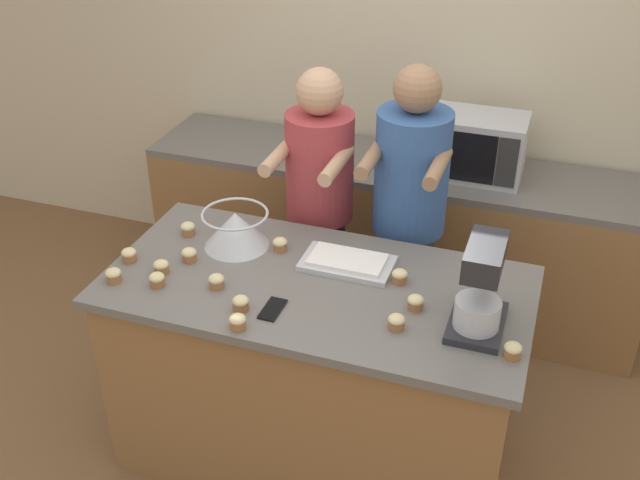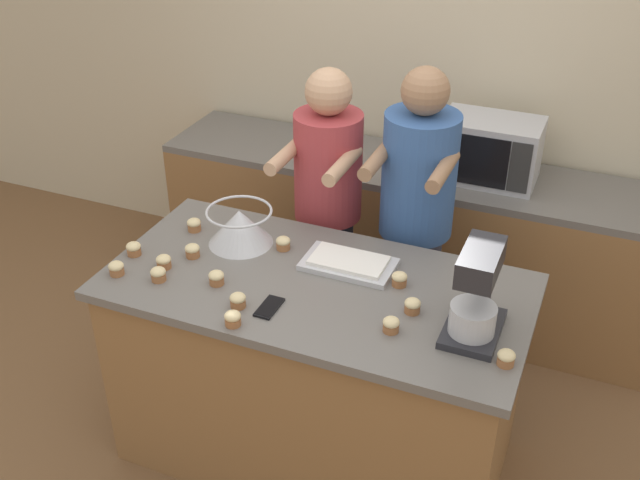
% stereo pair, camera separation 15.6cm
% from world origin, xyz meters
% --- Properties ---
extents(ground_plane, '(16.00, 16.00, 0.00)m').
position_xyz_m(ground_plane, '(0.00, 0.00, 0.00)').
color(ground_plane, brown).
extents(back_wall, '(10.00, 0.06, 2.70)m').
position_xyz_m(back_wall, '(0.00, 1.66, 1.35)').
color(back_wall, beige).
rests_on(back_wall, ground_plane).
extents(island_counter, '(1.74, 0.87, 0.95)m').
position_xyz_m(island_counter, '(0.00, 0.00, 0.48)').
color(island_counter, olive).
rests_on(island_counter, ground_plane).
extents(back_counter, '(2.80, 0.60, 0.91)m').
position_xyz_m(back_counter, '(0.00, 1.31, 0.45)').
color(back_counter, olive).
rests_on(back_counter, ground_plane).
extents(person_left, '(0.34, 0.50, 1.63)m').
position_xyz_m(person_left, '(-0.22, 0.66, 0.86)').
color(person_left, '#33384C').
rests_on(person_left, ground_plane).
extents(person_right, '(0.35, 0.51, 1.69)m').
position_xyz_m(person_right, '(0.23, 0.66, 0.89)').
color(person_right, '#33384C').
rests_on(person_right, ground_plane).
extents(stand_mixer, '(0.20, 0.30, 0.37)m').
position_xyz_m(stand_mixer, '(0.66, -0.08, 1.12)').
color(stand_mixer, '#232328').
rests_on(stand_mixer, island_counter).
extents(mixing_bowl, '(0.29, 0.29, 0.16)m').
position_xyz_m(mixing_bowl, '(-0.43, 0.16, 1.04)').
color(mixing_bowl, '#BCBCC1').
rests_on(mixing_bowl, island_counter).
extents(baking_tray, '(0.38, 0.22, 0.04)m').
position_xyz_m(baking_tray, '(0.08, 0.16, 0.97)').
color(baking_tray, '#BCBCC1').
rests_on(baking_tray, island_counter).
extents(microwave_oven, '(0.51, 0.33, 0.33)m').
position_xyz_m(microwave_oven, '(0.42, 1.31, 1.07)').
color(microwave_oven, '#B7B7BC').
rests_on(microwave_oven, back_counter).
extents(cell_phone, '(0.07, 0.14, 0.01)m').
position_xyz_m(cell_phone, '(-0.10, -0.23, 0.96)').
color(cell_phone, black).
rests_on(cell_phone, island_counter).
extents(cupcake_0, '(0.06, 0.06, 0.06)m').
position_xyz_m(cupcake_0, '(-0.18, -0.38, 0.99)').
color(cupcake_0, '#9E6038').
rests_on(cupcake_0, island_counter).
extents(cupcake_1, '(0.06, 0.06, 0.06)m').
position_xyz_m(cupcake_1, '(-0.60, -0.23, 0.99)').
color(cupcake_1, '#9E6038').
rests_on(cupcake_1, island_counter).
extents(cupcake_2, '(0.06, 0.06, 0.06)m').
position_xyz_m(cupcake_2, '(-0.81, -0.10, 0.99)').
color(cupcake_2, '#9E6038').
rests_on(cupcake_2, island_counter).
extents(cupcake_3, '(0.06, 0.06, 0.06)m').
position_xyz_m(cupcake_3, '(0.42, -0.04, 0.99)').
color(cupcake_3, '#9E6038').
rests_on(cupcake_3, island_counter).
extents(cupcake_4, '(0.06, 0.06, 0.06)m').
position_xyz_m(cupcake_4, '(-0.37, -0.16, 0.99)').
color(cupcake_4, '#9E6038').
rests_on(cupcake_4, island_counter).
extents(cupcake_5, '(0.06, 0.06, 0.06)m').
position_xyz_m(cupcake_5, '(-0.63, -0.14, 0.99)').
color(cupcake_5, '#9E6038').
rests_on(cupcake_5, island_counter).
extents(cupcake_6, '(0.06, 0.06, 0.06)m').
position_xyz_m(cupcake_6, '(-0.57, -0.02, 0.99)').
color(cupcake_6, '#9E6038').
rests_on(cupcake_6, island_counter).
extents(cupcake_7, '(0.06, 0.06, 0.06)m').
position_xyz_m(cupcake_7, '(0.32, 0.12, 0.99)').
color(cupcake_7, '#9E6038').
rests_on(cupcake_7, island_counter).
extents(cupcake_8, '(0.06, 0.06, 0.06)m').
position_xyz_m(cupcake_8, '(0.38, -0.18, 0.99)').
color(cupcake_8, '#9E6038').
rests_on(cupcake_8, island_counter).
extents(cupcake_9, '(0.06, 0.06, 0.06)m').
position_xyz_m(cupcake_9, '(0.81, -0.21, 0.99)').
color(cupcake_9, '#9E6038').
rests_on(cupcake_9, island_counter).
extents(cupcake_10, '(0.06, 0.06, 0.06)m').
position_xyz_m(cupcake_10, '(-0.78, -0.26, 0.99)').
color(cupcake_10, '#9E6038').
rests_on(cupcake_10, island_counter).
extents(cupcake_11, '(0.06, 0.06, 0.06)m').
position_xyz_m(cupcake_11, '(-0.68, 0.18, 0.99)').
color(cupcake_11, '#9E6038').
rests_on(cupcake_11, island_counter).
extents(cupcake_12, '(0.06, 0.06, 0.06)m').
position_xyz_m(cupcake_12, '(-0.22, -0.27, 0.99)').
color(cupcake_12, '#9E6038').
rests_on(cupcake_12, island_counter).
extents(cupcake_13, '(0.06, 0.06, 0.06)m').
position_xyz_m(cupcake_13, '(-0.23, 0.19, 0.99)').
color(cupcake_13, '#9E6038').
rests_on(cupcake_13, island_counter).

